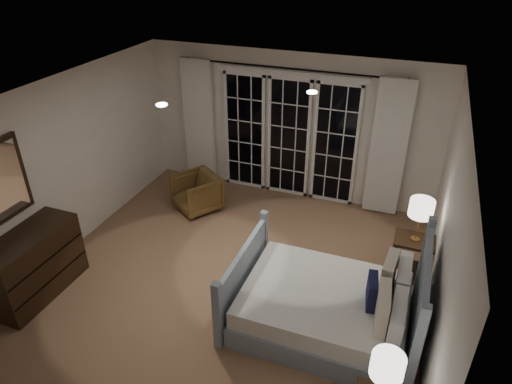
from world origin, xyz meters
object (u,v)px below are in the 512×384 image
(nightstand_right, at_px, (412,253))
(lamp_right, at_px, (421,209))
(lamp_left, at_px, (387,366))
(armchair, at_px, (197,193))
(bed, at_px, (330,306))
(dresser, at_px, (34,264))

(nightstand_right, bearing_deg, lamp_right, 90.00)
(lamp_left, height_order, armchair, lamp_left)
(nightstand_right, height_order, lamp_left, lamp_left)
(nightstand_right, bearing_deg, bed, -123.97)
(lamp_left, bearing_deg, armchair, 137.41)
(nightstand_right, relative_size, lamp_left, 1.21)
(lamp_left, relative_size, dresser, 0.43)
(nightstand_right, distance_m, lamp_right, 0.69)
(bed, xyz_separation_m, lamp_right, (0.82, 1.21, 0.81))
(bed, relative_size, lamp_left, 3.83)
(nightstand_right, height_order, lamp_right, lamp_right)
(lamp_left, distance_m, armchair, 4.64)
(lamp_left, relative_size, armchair, 0.79)
(nightstand_right, relative_size, dresser, 0.52)
(bed, xyz_separation_m, lamp_left, (0.70, -1.26, 0.71))
(nightstand_right, xyz_separation_m, lamp_right, (0.00, 0.00, 0.69))
(nightstand_right, distance_m, armchair, 3.54)
(lamp_right, bearing_deg, armchair, 169.89)
(nightstand_right, relative_size, lamp_right, 1.12)
(bed, xyz_separation_m, nightstand_right, (0.82, 1.21, 0.12))
(lamp_left, distance_m, dresser, 4.43)
(bed, distance_m, nightstand_right, 1.47)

